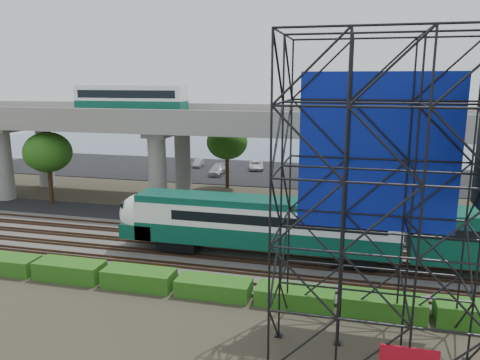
# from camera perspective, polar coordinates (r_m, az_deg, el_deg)

# --- Properties ---
(ground) EXTENTS (140.00, 140.00, 0.00)m
(ground) POSITION_cam_1_polar(r_m,az_deg,el_deg) (33.74, -2.67, -10.53)
(ground) COLOR #474233
(ground) RESTS_ON ground
(ballast_bed) EXTENTS (90.00, 12.00, 0.20)m
(ballast_bed) POSITION_cam_1_polar(r_m,az_deg,el_deg) (35.48, -1.74, -9.18)
(ballast_bed) COLOR slate
(ballast_bed) RESTS_ON ground
(service_road) EXTENTS (90.00, 5.00, 0.08)m
(service_road) POSITION_cam_1_polar(r_m,az_deg,el_deg) (43.27, 1.33, -5.26)
(service_road) COLOR black
(service_road) RESTS_ON ground
(parking_lot) EXTENTS (90.00, 18.00, 0.08)m
(parking_lot) POSITION_cam_1_polar(r_m,az_deg,el_deg) (65.71, 5.84, 0.76)
(parking_lot) COLOR black
(parking_lot) RESTS_ON ground
(harbor_water) EXTENTS (140.00, 40.00, 0.03)m
(harbor_water) POSITION_cam_1_polar(r_m,az_deg,el_deg) (87.23, 7.93, 3.53)
(harbor_water) COLOR slate
(harbor_water) RESTS_ON ground
(rail_tracks) EXTENTS (90.00, 9.52, 0.16)m
(rail_tracks) POSITION_cam_1_polar(r_m,az_deg,el_deg) (35.41, -1.74, -8.90)
(rail_tracks) COLOR #472D1E
(rail_tracks) RESTS_ON ballast_bed
(commuter_train) EXTENTS (29.30, 3.06, 4.30)m
(commuter_train) POSITION_cam_1_polar(r_m,az_deg,el_deg) (33.61, 6.46, -5.45)
(commuter_train) COLOR black
(commuter_train) RESTS_ON rail_tracks
(overpass) EXTENTS (80.00, 12.00, 12.40)m
(overpass) POSITION_cam_1_polar(r_m,az_deg,el_deg) (47.12, 1.61, 6.35)
(overpass) COLOR #9E9B93
(overpass) RESTS_ON ground
(scaffold_tower) EXTENTS (9.36, 6.36, 15.00)m
(scaffold_tower) POSITION_cam_1_polar(r_m,az_deg,el_deg) (22.52, 16.48, -2.61)
(scaffold_tower) COLOR black
(scaffold_tower) RESTS_ON ground
(hedge_strip) EXTENTS (34.60, 1.80, 1.20)m
(hedge_strip) POSITION_cam_1_polar(r_m,az_deg,el_deg) (29.48, -3.21, -12.85)
(hedge_strip) COLOR #245914
(hedge_strip) RESTS_ON ground
(trees) EXTENTS (40.94, 16.94, 7.69)m
(trees) POSITION_cam_1_polar(r_m,az_deg,el_deg) (48.52, -2.56, 3.36)
(trees) COLOR #382314
(trees) RESTS_ON ground
(suv) EXTENTS (4.88, 3.37, 1.24)m
(suv) POSITION_cam_1_polar(r_m,az_deg,el_deg) (46.65, -9.42, -3.28)
(suv) COLOR black
(suv) RESTS_ON service_road
(parked_cars) EXTENTS (36.38, 9.62, 1.29)m
(parked_cars) POSITION_cam_1_polar(r_m,az_deg,el_deg) (65.14, 6.16, 1.22)
(parked_cars) COLOR silver
(parked_cars) RESTS_ON parking_lot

